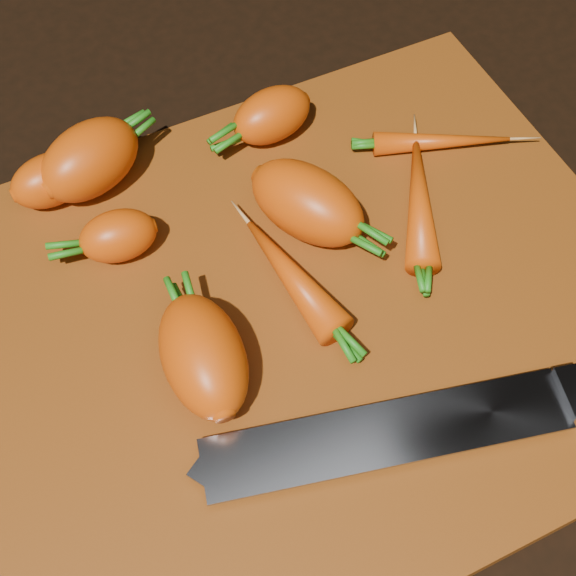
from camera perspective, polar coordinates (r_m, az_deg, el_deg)
name	(u,v)px	position (r m, az deg, el deg)	size (l,w,h in m)	color
ground	(294,325)	(0.57, 0.44, -2.67)	(2.00, 2.00, 0.01)	black
cutting_board	(294,317)	(0.56, 0.44, -2.11)	(0.50, 0.40, 0.01)	brown
carrot_0	(90,160)	(0.62, -13.93, 8.86)	(0.08, 0.05, 0.05)	#CE4405
carrot_1	(118,236)	(0.58, -11.99, 3.65)	(0.06, 0.04, 0.04)	#CE4405
carrot_2	(307,203)	(0.57, 1.38, 6.09)	(0.09, 0.05, 0.05)	#CE4405
carrot_3	(203,356)	(0.51, -6.05, -4.83)	(0.09, 0.05, 0.05)	#CE4405
carrot_4	(272,115)	(0.64, -1.16, 12.19)	(0.07, 0.04, 0.04)	#CE4405
carrot_5	(50,180)	(0.62, -16.55, 7.38)	(0.06, 0.04, 0.04)	#CE4405
carrot_6	(419,199)	(0.60, 9.30, 6.28)	(0.12, 0.03, 0.03)	#CE4405
carrot_7	(442,141)	(0.65, 10.88, 10.20)	(0.11, 0.02, 0.02)	#CE4405
carrot_8	(291,275)	(0.55, 0.24, 0.91)	(0.11, 0.03, 0.03)	#CE4405
knife	(422,427)	(0.51, 9.53, -9.70)	(0.37, 0.12, 0.02)	gray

